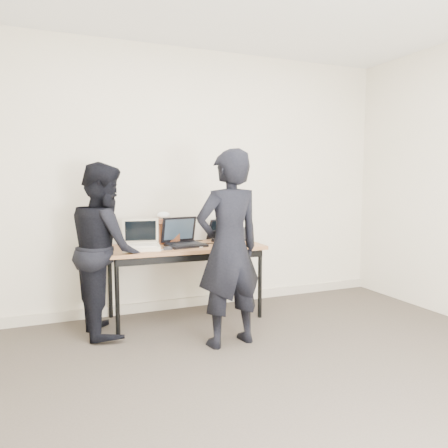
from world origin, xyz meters
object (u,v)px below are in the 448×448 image
desk (185,252)px  laptop_center (183,239)px  laptop_beige (141,243)px  leather_satchel (161,231)px  person_typist (229,249)px  laptop_right (225,236)px  equipment_box (236,234)px  person_observer (105,248)px

desk → laptop_center: laptop_center is taller
laptop_beige → leather_satchel: bearing=55.1°
laptop_center → person_typist: (0.13, -0.82, 0.02)m
laptop_right → leather_satchel: 0.68m
desk → equipment_box: equipment_box is taller
laptop_center → person_observer: person_observer is taller
laptop_beige → leather_satchel: (0.25, 0.25, 0.07)m
desk → leather_satchel: (-0.18, 0.23, 0.19)m
person_observer → laptop_right: bearing=-80.6°
laptop_beige → desk: bearing=13.5°
leather_satchel → laptop_right: bearing=2.7°
person_typist → person_observer: 1.13m
desk → laptop_center: 0.12m
desk → laptop_center: bearing=117.0°
desk → equipment_box: 0.67m
leather_satchel → person_typist: 1.07m
desk → laptop_center: (-0.01, 0.02, 0.12)m
leather_satchel → equipment_box: 0.81m
leather_satchel → equipment_box: leather_satchel is taller
laptop_beige → equipment_box: laptop_beige is taller
leather_satchel → person_typist: person_typist is taller
equipment_box → person_observer: 1.43m
laptop_right → person_observer: size_ratio=0.27×
leather_satchel → person_typist: (0.30, -1.03, -0.04)m
laptop_center → laptop_right: bearing=8.8°
laptop_right → equipment_box: laptop_right is taller
leather_satchel → person_typist: bearing=-65.7°
desk → laptop_center: size_ratio=3.84×
desk → laptop_beige: bearing=-175.3°
laptop_beige → person_observer: person_observer is taller
laptop_beige → laptop_right: bearing=22.0°
laptop_beige → leather_satchel: laptop_beige is taller
laptop_center → laptop_right: laptop_center is taller
laptop_right → person_typist: bearing=-137.7°
desk → laptop_right: bearing=20.1°
laptop_beige → person_typist: person_typist is taller
laptop_center → person_observer: size_ratio=0.26×
laptop_right → person_typist: 1.04m
laptop_beige → equipment_box: 1.09m
laptop_beige → laptop_center: laptop_center is taller
leather_satchel → laptop_center: bearing=-42.7°
laptop_right → equipment_box: bearing=-15.9°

